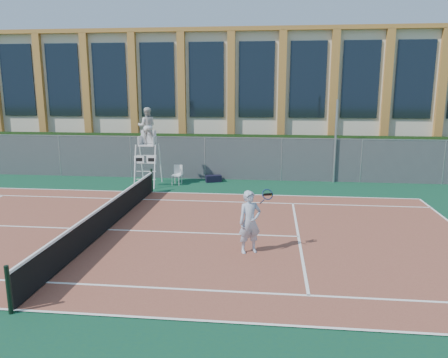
# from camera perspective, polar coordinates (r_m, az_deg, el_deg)

# --- Properties ---
(ground) EXTENTS (120.00, 120.00, 0.00)m
(ground) POSITION_cam_1_polar(r_m,az_deg,el_deg) (15.41, -14.96, -6.52)
(ground) COLOR #233814
(apron) EXTENTS (36.00, 20.00, 0.01)m
(apron) POSITION_cam_1_polar(r_m,az_deg,el_deg) (16.29, -13.70, -5.42)
(apron) COLOR #0E3E2E
(apron) RESTS_ON ground
(tennis_court) EXTENTS (23.77, 10.97, 0.02)m
(tennis_court) POSITION_cam_1_polar(r_m,az_deg,el_deg) (15.40, -14.97, -6.45)
(tennis_court) COLOR brown
(tennis_court) RESTS_ON apron
(tennis_net) EXTENTS (0.10, 11.30, 1.10)m
(tennis_net) POSITION_cam_1_polar(r_m,az_deg,el_deg) (15.25, -15.07, -4.60)
(tennis_net) COLOR black
(tennis_net) RESTS_ON ground
(fence) EXTENTS (40.00, 0.06, 2.20)m
(fence) POSITION_cam_1_polar(r_m,az_deg,el_deg) (23.34, -7.38, 2.75)
(fence) COLOR #595E60
(fence) RESTS_ON ground
(hedge) EXTENTS (40.00, 1.40, 2.20)m
(hedge) POSITION_cam_1_polar(r_m,az_deg,el_deg) (24.50, -6.72, 3.20)
(hedge) COLOR black
(hedge) RESTS_ON ground
(building) EXTENTS (45.00, 10.60, 8.22)m
(building) POSITION_cam_1_polar(r_m,az_deg,el_deg) (32.02, -3.64, 10.74)
(building) COLOR beige
(building) RESTS_ON ground
(steel_pole) EXTENTS (0.12, 0.12, 4.18)m
(steel_pole) POSITION_cam_1_polar(r_m,az_deg,el_deg) (22.68, 14.35, 4.75)
(steel_pole) COLOR #9EA0A5
(steel_pole) RESTS_ON ground
(umpire_chair) EXTENTS (1.08, 1.66, 3.87)m
(umpire_chair) POSITION_cam_1_polar(r_m,az_deg,el_deg) (21.60, -10.03, 6.56)
(umpire_chair) COLOR white
(umpire_chair) RESTS_ON ground
(plastic_chair) EXTENTS (0.53, 0.53, 0.98)m
(plastic_chair) POSITION_cam_1_polar(r_m,az_deg,el_deg) (21.85, -6.09, 0.79)
(plastic_chair) COLOR silver
(plastic_chair) RESTS_ON apron
(sports_bag_near) EXTENTS (0.85, 0.58, 0.34)m
(sports_bag_near) POSITION_cam_1_polar(r_m,az_deg,el_deg) (22.32, -1.38, 0.03)
(sports_bag_near) COLOR black
(sports_bag_near) RESTS_ON apron
(sports_bag_far) EXTENTS (0.71, 0.38, 0.27)m
(sports_bag_far) POSITION_cam_1_polar(r_m,az_deg,el_deg) (22.77, -1.28, 0.18)
(sports_bag_far) COLOR black
(sports_bag_far) RESTS_ON apron
(tennis_player) EXTENTS (1.08, 0.80, 1.85)m
(tennis_player) POSITION_cam_1_polar(r_m,az_deg,el_deg) (12.66, 3.40, -5.60)
(tennis_player) COLOR #ABB6CD
(tennis_player) RESTS_ON tennis_court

